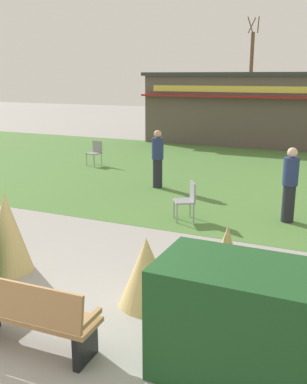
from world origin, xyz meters
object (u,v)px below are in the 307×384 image
(food_kiosk, at_px, (248,107))
(person_strolling, at_px, (290,185))
(cafe_chair_west, at_px, (188,198))
(park_bench, at_px, (28,314))
(cafe_chair_center, at_px, (95,151))
(person_standing, at_px, (158,159))
(parked_car_west_slot, at_px, (262,115))
(tree_left_bg, at_px, (251,74))

(food_kiosk, distance_m, person_strolling, 12.77)
(cafe_chair_west, distance_m, person_strolling, 2.27)
(food_kiosk, bearing_deg, cafe_chair_west, -82.98)
(park_bench, relative_size, cafe_chair_center, 1.93)
(person_standing, height_order, parked_car_west_slot, person_standing)
(tree_left_bg, bearing_deg, parked_car_west_slot, -65.32)
(cafe_chair_center, xyz_separation_m, tree_left_bg, (1.05, 20.60, 2.79))
(tree_left_bg, bearing_deg, person_standing, -84.00)
(cafe_chair_west, relative_size, person_standing, 0.53)
(cafe_chair_west, height_order, parked_car_west_slot, parked_car_west_slot)
(park_bench, relative_size, person_strolling, 1.02)
(cafe_chair_center, height_order, parked_car_west_slot, parked_car_west_slot)
(park_bench, height_order, cafe_chair_west, park_bench)
(person_standing, bearing_deg, person_strolling, -32.42)
(cafe_chair_west, relative_size, parked_car_west_slot, 0.21)
(parked_car_west_slot, bearing_deg, tree_left_bg, 114.68)
(park_bench, xyz_separation_m, cafe_chair_center, (-5.28, 10.09, 0.05))
(park_bench, height_order, food_kiosk, food_kiosk)
(park_bench, bearing_deg, cafe_chair_center, 117.63)
(cafe_chair_west, distance_m, tree_left_bg, 25.75)
(person_standing, bearing_deg, park_bench, -86.22)
(person_strolling, relative_size, parked_car_west_slot, 0.40)
(cafe_chair_center, xyz_separation_m, parked_car_west_slot, (2.74, 16.91, 0.12))
(cafe_chair_west, xyz_separation_m, person_strolling, (2.09, 0.82, 0.33))
(tree_left_bg, bearing_deg, park_bench, -82.14)
(cafe_chair_center, bearing_deg, tree_left_bg, 87.09)
(cafe_chair_west, bearing_deg, food_kiosk, 97.02)
(park_bench, distance_m, cafe_chair_west, 5.45)
(park_bench, bearing_deg, cafe_chair_west, 89.90)
(parked_car_west_slot, bearing_deg, cafe_chair_center, -99.22)
(tree_left_bg, bearing_deg, food_kiosk, -77.81)
(food_kiosk, relative_size, cafe_chair_center, 10.64)
(food_kiosk, distance_m, tree_left_bg, 12.62)
(tree_left_bg, bearing_deg, person_strolling, -75.45)
(cafe_chair_west, distance_m, cafe_chair_center, 7.04)
(person_strolling, bearing_deg, person_standing, 68.03)
(park_bench, xyz_separation_m, tree_left_bg, (-4.24, 30.69, 2.84))
(food_kiosk, bearing_deg, person_strolling, -73.14)
(cafe_chair_west, distance_m, person_standing, 3.14)
(food_kiosk, distance_m, cafe_chair_center, 9.22)
(person_strolling, height_order, person_standing, same)
(food_kiosk, xyz_separation_m, cafe_chair_center, (-3.69, -8.37, -1.16))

